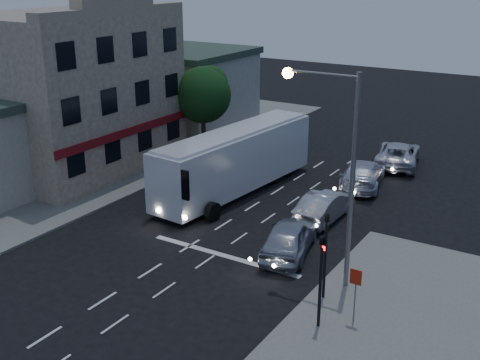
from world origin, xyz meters
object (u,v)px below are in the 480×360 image
Objects in this scene: traffic_signal_side at (321,271)px; car_sedan_c at (398,154)px; car_sedan_a at (324,206)px; tour_bus at (235,159)px; street_tree at (203,92)px; traffic_signal_main at (326,246)px; car_sedan_b at (363,174)px; regulatory_sign at (355,287)px; car_suv at (289,237)px; streetlight at (338,156)px.

car_sedan_c is at bearing 99.96° from traffic_signal_side.
tour_bus is at bearing -9.34° from car_sedan_a.
street_tree reaches higher than car_sedan_a.
car_sedan_c is 14.16m from street_tree.
tour_bus is 6.49m from car_sedan_a.
traffic_signal_main is (9.67, -8.74, 0.35)m from tour_bus.
car_sedan_b is 2.57× the size of regulatory_sign.
street_tree is (-12.84, -4.69, 3.69)m from car_sedan_c.
traffic_signal_side reaches higher than car_suv.
traffic_signal_side is (0.70, -1.98, 0.00)m from traffic_signal_main.
streetlight reaches higher than regulatory_sign.
tour_bus is 2.57× the size of car_suv.
traffic_signal_main is at bearing -42.03° from street_tree.
car_sedan_a is at bearing -27.91° from street_tree.
tour_bus is 2.19× the size of car_sedan_c.
tour_bus is 8.60m from street_tree.
street_tree is (-17.51, 15.26, 2.90)m from regulatory_sign.
tour_bus is at bearing 137.88° from traffic_signal_main.
traffic_signal_main is (3.13, -3.02, 1.58)m from car_suv.
car_sedan_b is (-0.38, 10.68, -0.02)m from car_suv.
car_sedan_b is at bearing 43.95° from tour_bus.
tour_bus reaches higher than regulatory_sign.
streetlight reaches higher than tour_bus.
car_sedan_a is 10.61m from traffic_signal_side.
traffic_signal_main is 21.38m from street_tree.
streetlight is at bearing 116.97° from car_sedan_a.
car_sedan_b is 16.31m from traffic_signal_side.
regulatory_sign is (11.37, -9.75, -0.48)m from tour_bus.
traffic_signal_side is 0.66× the size of street_tree.
car_sedan_b is 0.98× the size of car_sedan_c.
streetlight is at bearing 92.58° from car_sedan_b.
car_sedan_a is (-0.27, 4.65, -0.07)m from car_suv.
car_sedan_c is (0.54, 5.23, -0.02)m from car_sedan_b.
car_sedan_b is at bearing 105.02° from traffic_signal_side.
traffic_signal_main is 0.46× the size of streetlight.
car_suv is at bearing 127.44° from traffic_signal_side.
street_tree is at bearing 135.50° from traffic_signal_side.
street_tree is (-6.14, 5.51, 2.43)m from tour_bus.
traffic_signal_main is at bearing 109.49° from traffic_signal_side.
traffic_signal_main reaches higher than car_sedan_a.
car_sedan_b is at bearing -101.81° from car_suv.
streetlight is at bearing 128.75° from regulatory_sign.
car_sedan_a is 0.81× the size of car_sedan_c.
street_tree is (-16.51, 16.22, 2.08)m from traffic_signal_side.
car_sedan_a is 0.52× the size of streetlight.
street_tree reaches higher than traffic_signal_main.
street_tree reaches higher than car_sedan_c.
streetlight reaches higher than car_suv.
tour_bus is 8.01m from car_sedan_b.
regulatory_sign is at bearing -35.54° from tour_bus.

